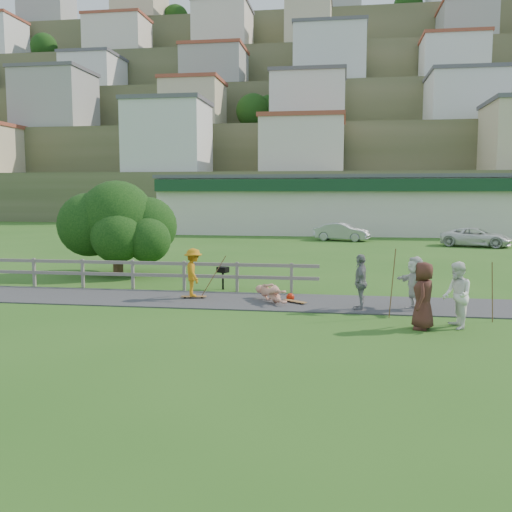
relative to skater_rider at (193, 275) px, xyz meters
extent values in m
plane|color=#2B5C1A|center=(1.20, -1.64, -0.82)|extent=(260.00, 260.00, 0.00)
cube|color=#353537|center=(1.20, -0.14, -0.80)|extent=(34.00, 3.00, 0.04)
cube|color=slate|center=(-6.80, 1.66, -0.27)|extent=(0.10, 0.10, 1.10)
cube|color=slate|center=(-4.80, 1.66, -0.27)|extent=(0.10, 0.10, 1.10)
cube|color=slate|center=(-2.80, 1.66, -0.27)|extent=(0.10, 0.10, 1.10)
cube|color=slate|center=(-0.80, 1.66, -0.27)|extent=(0.10, 0.10, 1.10)
cube|color=slate|center=(1.20, 1.66, -0.27)|extent=(0.10, 0.10, 1.10)
cube|color=slate|center=(3.20, 1.66, -0.27)|extent=(0.10, 0.10, 1.10)
cube|color=slate|center=(-3.30, 1.66, 0.18)|extent=(15.00, 0.08, 0.12)
cube|color=slate|center=(-3.30, 1.66, -0.27)|extent=(15.00, 0.08, 0.12)
cube|color=silver|center=(5.20, 33.36, 1.58)|extent=(32.00, 10.00, 4.80)
cube|color=#153B22|center=(5.20, 28.16, 3.38)|extent=(32.00, 0.60, 1.00)
cube|color=#545359|center=(5.20, 33.36, 4.13)|extent=(32.50, 10.50, 0.30)
cube|color=#464F2E|center=(1.20, 53.36, 2.18)|extent=(220.00, 14.00, 6.00)
cube|color=silver|center=(1.20, 53.36, 8.68)|extent=(10.00, 9.00, 7.00)
cube|color=#545359|center=(1.20, 53.36, 12.43)|extent=(10.40, 9.40, 0.50)
cube|color=#464F2E|center=(1.20, 66.36, 5.68)|extent=(220.00, 14.00, 13.00)
cube|color=silver|center=(1.20, 66.36, 15.68)|extent=(10.00, 9.00, 7.00)
cube|color=#545359|center=(1.20, 66.36, 19.43)|extent=(10.40, 9.40, 0.50)
cube|color=#464F2E|center=(1.20, 79.36, 9.68)|extent=(220.00, 14.00, 21.00)
cube|color=silver|center=(1.20, 79.36, 23.68)|extent=(10.00, 9.00, 7.00)
cube|color=#545359|center=(1.20, 79.36, 27.43)|extent=(10.40, 9.40, 0.50)
cube|color=#464F2E|center=(1.20, 92.36, 14.18)|extent=(220.00, 14.00, 30.00)
cube|color=silver|center=(1.20, 92.36, 32.68)|extent=(10.00, 9.00, 7.00)
cube|color=#545359|center=(1.20, 92.36, 36.43)|extent=(10.40, 9.40, 0.50)
cube|color=#464F2E|center=(1.20, 106.36, 19.18)|extent=(220.00, 14.00, 40.00)
cube|color=silver|center=(1.20, 106.36, 42.68)|extent=(10.00, 9.00, 7.00)
imported|color=#C17A12|center=(0.00, 0.00, 0.00)|extent=(0.98, 1.22, 1.65)
imported|color=tan|center=(2.70, -0.22, -0.50)|extent=(1.74, 1.34, 0.65)
imported|color=white|center=(8.05, -2.99, 0.08)|extent=(0.78, 0.95, 1.80)
imported|color=gray|center=(5.57, -1.02, 0.05)|extent=(0.49, 1.05, 1.75)
imported|color=#4C251E|center=(7.15, -3.22, 0.08)|extent=(0.74, 0.98, 1.81)
imported|color=silver|center=(7.21, -0.82, 0.03)|extent=(1.02, 1.65, 1.70)
imported|color=#A5A6AC|center=(4.92, 24.51, -0.15)|extent=(4.29, 2.42, 1.34)
imported|color=silver|center=(13.81, 21.20, -0.19)|extent=(4.97, 3.35, 1.26)
sphere|color=#AA1F08|center=(3.30, 0.13, -0.68)|extent=(0.28, 0.28, 0.28)
cylinder|color=brown|center=(0.60, 0.40, 0.03)|extent=(0.03, 0.03, 1.71)
cylinder|color=brown|center=(6.45, -1.97, 0.19)|extent=(0.03, 0.03, 2.03)
cylinder|color=brown|center=(9.17, -2.10, 0.03)|extent=(0.03, 0.03, 1.71)
camera|label=1|loc=(5.02, -18.63, 2.82)|focal=40.00mm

